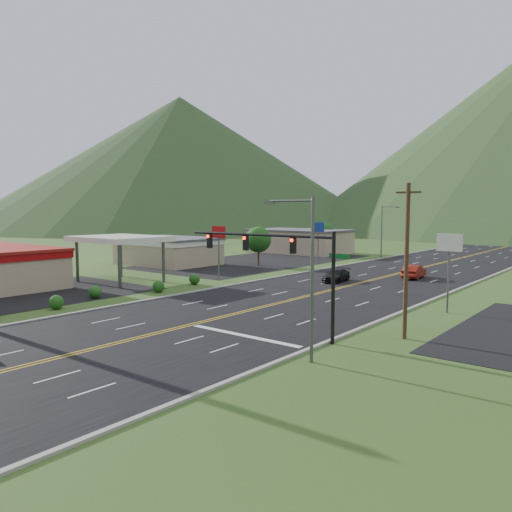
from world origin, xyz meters
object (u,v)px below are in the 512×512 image
Objects in this scene: streetlight_west at (383,227)px; gas_canopy at (120,240)px; traffic_signal at (280,255)px; car_dark_mid at (336,276)px; car_red_far at (414,272)px; streetlight_east at (307,268)px.

streetlight_west is 0.90× the size of gas_canopy.
traffic_signal is 58.88m from streetlight_west.
car_red_far is at bearing 47.01° from car_dark_mid.
streetlight_west is at bearing 98.41° from car_dark_mid.
streetlight_east is at bearing -19.88° from gas_canopy.
streetlight_east is 1.81× the size of car_red_far.
streetlight_east is (4.70, -4.00, -0.15)m from traffic_signal.
car_dark_mid is at bearing -74.47° from streetlight_west.
car_red_far is at bearing -58.09° from streetlight_west.
streetlight_west reaches higher than gas_canopy.
streetlight_east is 31.29m from car_dark_mid.
traffic_signal reaches higher than car_dark_mid.
streetlight_west is 33.84m from car_dark_mid.
streetlight_west is (-22.86, 60.00, 0.00)m from streetlight_east.
car_dark_mid is (-9.18, 23.69, -4.62)m from traffic_signal.
streetlight_west is at bearing 110.86° from streetlight_east.
streetlight_west is 1.85× the size of car_dark_mid.
streetlight_east reaches higher than car_dark_mid.
gas_canopy is at bearing 37.32° from car_red_far.
car_dark_mid is at bearing 111.18° from traffic_signal.
car_red_far reaches higher than car_dark_mid.
streetlight_west is (-18.16, 56.00, -0.15)m from traffic_signal.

